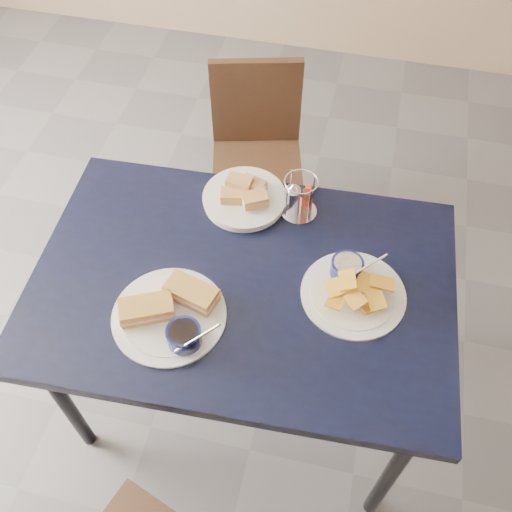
% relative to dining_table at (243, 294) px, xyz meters
% --- Properties ---
extents(ground, '(6.00, 6.00, 0.00)m').
position_rel_dining_table_xyz_m(ground, '(0.07, -0.22, -0.68)').
color(ground, '#505055').
rests_on(ground, ground).
extents(dining_table, '(1.21, 0.84, 0.75)m').
position_rel_dining_table_xyz_m(dining_table, '(0.00, 0.00, 0.00)').
color(dining_table, black).
rests_on(dining_table, ground).
extents(chair_far, '(0.44, 0.44, 0.78)m').
position_rel_dining_table_xyz_m(chair_far, '(-0.15, 0.89, -0.24)').
color(chair_far, black).
rests_on(chair_far, ground).
extents(sandwich_plate, '(0.32, 0.31, 0.12)m').
position_rel_dining_table_xyz_m(sandwich_plate, '(-0.15, -0.16, 0.09)').
color(sandwich_plate, white).
rests_on(sandwich_plate, dining_table).
extents(plantain_plate, '(0.29, 0.29, 0.12)m').
position_rel_dining_table_xyz_m(plantain_plate, '(0.30, 0.04, 0.09)').
color(plantain_plate, white).
rests_on(plantain_plate, dining_table).
extents(bread_basket, '(0.25, 0.25, 0.07)m').
position_rel_dining_table_xyz_m(bread_basket, '(-0.06, 0.29, 0.09)').
color(bread_basket, white).
rests_on(bread_basket, dining_table).
extents(condiment_caddy, '(0.11, 0.11, 0.14)m').
position_rel_dining_table_xyz_m(condiment_caddy, '(0.10, 0.29, 0.12)').
color(condiment_caddy, silver).
rests_on(condiment_caddy, dining_table).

